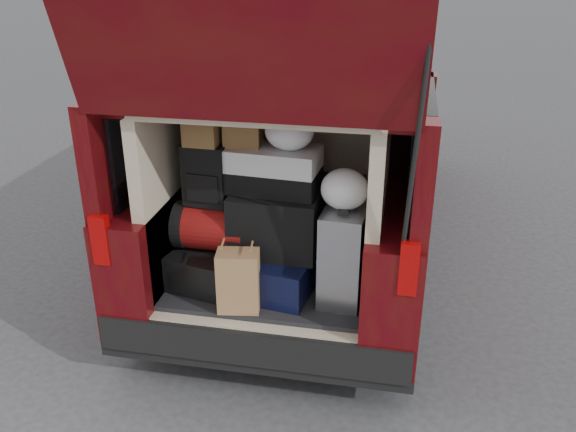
% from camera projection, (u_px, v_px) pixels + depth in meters
% --- Properties ---
extents(ground, '(80.00, 80.00, 0.00)m').
position_uv_depth(ground, '(265.00, 367.00, 4.02)').
color(ground, '#313133').
rests_on(ground, ground).
extents(minivan, '(1.90, 5.35, 2.77)m').
position_uv_depth(minivan, '(311.00, 149.00, 5.30)').
color(minivan, black).
rests_on(minivan, ground).
extents(load_floor, '(1.24, 1.05, 0.55)m').
position_uv_depth(load_floor, '(273.00, 309.00, 4.15)').
color(load_floor, black).
rests_on(load_floor, ground).
extents(black_hardshell, '(0.53, 0.65, 0.23)m').
position_uv_depth(black_hardshell, '(215.00, 262.00, 3.95)').
color(black_hardshell, black).
rests_on(black_hardshell, load_floor).
extents(navy_hardshell, '(0.52, 0.61, 0.24)m').
position_uv_depth(navy_hardshell, '(279.00, 270.00, 3.84)').
color(navy_hardshell, black).
rests_on(navy_hardshell, load_floor).
extents(silver_roller, '(0.28, 0.42, 0.60)m').
position_uv_depth(silver_roller, '(344.00, 254.00, 3.66)').
color(silver_roller, white).
rests_on(silver_roller, load_floor).
extents(kraft_bag, '(0.27, 0.19, 0.38)m').
position_uv_depth(kraft_bag, '(238.00, 281.00, 3.58)').
color(kraft_bag, '#A9784C').
rests_on(kraft_bag, load_floor).
extents(red_duffel, '(0.46, 0.31, 0.30)m').
position_uv_depth(red_duffel, '(212.00, 227.00, 3.82)').
color(red_duffel, maroon).
rests_on(red_duffel, black_hardshell).
extents(black_soft_case, '(0.55, 0.34, 0.39)m').
position_uv_depth(black_soft_case, '(275.00, 224.00, 3.73)').
color(black_soft_case, black).
rests_on(black_soft_case, navy_hardshell).
extents(backpack, '(0.28, 0.19, 0.38)m').
position_uv_depth(backpack, '(206.00, 175.00, 3.70)').
color(backpack, black).
rests_on(backpack, red_duffel).
extents(twotone_duffel, '(0.63, 0.36, 0.27)m').
position_uv_depth(twotone_duffel, '(269.00, 169.00, 3.67)').
color(twotone_duffel, silver).
rests_on(twotone_duffel, black_soft_case).
extents(grocery_sack_lower, '(0.21, 0.17, 0.18)m').
position_uv_depth(grocery_sack_lower, '(202.00, 130.00, 3.58)').
color(grocery_sack_lower, brown).
rests_on(grocery_sack_lower, backpack).
extents(grocery_sack_upper, '(0.23, 0.19, 0.21)m').
position_uv_depth(grocery_sack_upper, '(243.00, 128.00, 3.60)').
color(grocery_sack_upper, brown).
rests_on(grocery_sack_upper, twotone_duffel).
extents(plastic_bag_center, '(0.30, 0.28, 0.23)m').
position_uv_depth(plastic_bag_center, '(290.00, 131.00, 3.52)').
color(plastic_bag_center, white).
rests_on(plastic_bag_center, twotone_duffel).
extents(plastic_bag_right, '(0.32, 0.31, 0.24)m').
position_uv_depth(plastic_bag_right, '(345.00, 189.00, 3.49)').
color(plastic_bag_right, white).
rests_on(plastic_bag_right, silver_roller).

